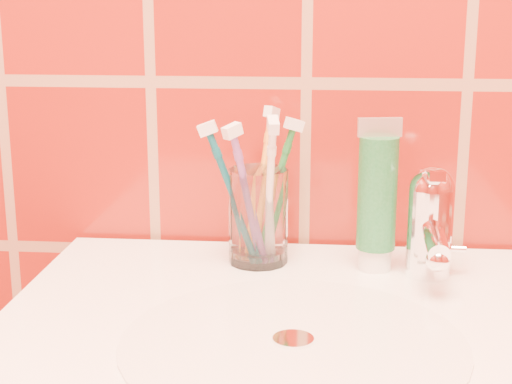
# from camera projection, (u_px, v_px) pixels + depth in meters

# --- Properties ---
(glass_tumbler) EXTENTS (0.07, 0.07, 0.11)m
(glass_tumbler) POSITION_uv_depth(u_px,v_px,m) (258.00, 216.00, 0.87)
(glass_tumbler) COLOR white
(glass_tumbler) RESTS_ON pedestal_sink
(toothpaste_tube) EXTENTS (0.05, 0.04, 0.17)m
(toothpaste_tube) POSITION_uv_depth(u_px,v_px,m) (377.00, 200.00, 0.84)
(toothpaste_tube) COLOR white
(toothpaste_tube) RESTS_ON pedestal_sink
(faucet) EXTENTS (0.05, 0.11, 0.12)m
(faucet) POSITION_uv_depth(u_px,v_px,m) (431.00, 219.00, 0.82)
(faucet) COLOR white
(faucet) RESTS_ON pedestal_sink
(toothbrush_0) EXTENTS (0.06, 0.15, 0.20)m
(toothbrush_0) POSITION_uv_depth(u_px,v_px,m) (269.00, 195.00, 0.83)
(toothbrush_0) COLOR white
(toothbrush_0) RESTS_ON glass_tumbler
(toothbrush_1) EXTENTS (0.09, 0.12, 0.19)m
(toothbrush_1) POSITION_uv_depth(u_px,v_px,m) (261.00, 184.00, 0.88)
(toothbrush_1) COLOR orange
(toothbrush_1) RESTS_ON glass_tumbler
(toothbrush_2) EXTENTS (0.11, 0.10, 0.17)m
(toothbrush_2) POSITION_uv_depth(u_px,v_px,m) (275.00, 190.00, 0.88)
(toothbrush_2) COLOR #1D6E30
(toothbrush_2) RESTS_ON glass_tumbler
(toothbrush_3) EXTENTS (0.11, 0.11, 0.18)m
(toothbrush_3) POSITION_uv_depth(u_px,v_px,m) (248.00, 197.00, 0.84)
(toothbrush_3) COLOR #76428F
(toothbrush_3) RESTS_ON glass_tumbler
(toothbrush_4) EXTENTS (0.09, 0.08, 0.17)m
(toothbrush_4) POSITION_uv_depth(u_px,v_px,m) (233.00, 195.00, 0.85)
(toothbrush_4) COLOR #0B5261
(toothbrush_4) RESTS_ON glass_tumbler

